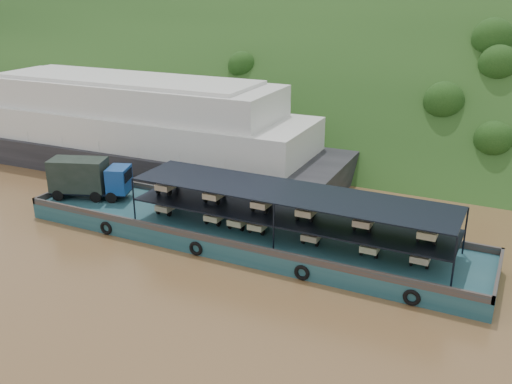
% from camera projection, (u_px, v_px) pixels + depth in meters
% --- Properties ---
extents(ground, '(160.00, 160.00, 0.00)m').
position_uv_depth(ground, '(263.00, 251.00, 40.83)').
color(ground, brown).
rests_on(ground, ground).
extents(hillside, '(140.00, 39.60, 39.60)m').
position_uv_depth(hillside, '(387.00, 136.00, 71.12)').
color(hillside, '#173212').
rests_on(hillside, ground).
extents(cargo_barge, '(35.10, 7.18, 4.54)m').
position_uv_depth(cargo_barge, '(231.00, 225.00, 42.36)').
color(cargo_barge, '#143D47').
rests_on(cargo_barge, ground).
extents(passenger_ferry, '(45.63, 12.47, 9.19)m').
position_uv_depth(passenger_ferry, '(131.00, 128.00, 58.71)').
color(passenger_ferry, black).
rests_on(passenger_ferry, ground).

